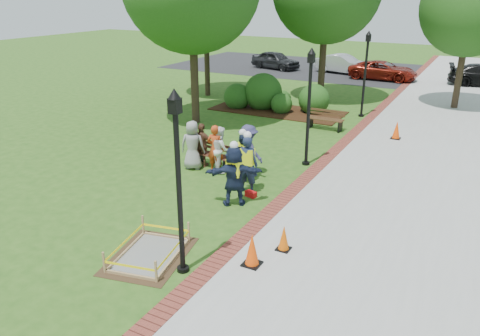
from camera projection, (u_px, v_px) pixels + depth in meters
The scene contains 32 objects.
ground at pixel (206, 209), 13.86m from camera, with size 100.00×100.00×0.00m, color #285116.
sidewalk at pixel (430, 142), 19.89m from camera, with size 6.00×60.00×0.02m, color #9E9E99.
brick_edging at pixel (355, 132), 21.32m from camera, with size 0.50×60.00×0.03m, color maroon.
mulch_bed at pixel (277, 111), 25.06m from camera, with size 7.00×3.00×0.05m, color #381E0F.
parking_lot at pixel (392, 74), 36.10m from camera, with size 36.00×12.00×0.01m, color black.
wet_concrete_pad at pixel (149, 248), 11.34m from camera, with size 2.13×2.60×0.55m.
bench_near at pixel (213, 160), 17.04m from camera, with size 1.65×0.73×0.86m.
bench_far at pixel (325, 124), 21.65m from camera, with size 1.67×0.59×0.90m.
cone_front at pixel (252, 250), 10.91m from camera, with size 0.42×0.42×0.83m.
cone_back at pixel (284, 238), 11.58m from camera, with size 0.34×0.34×0.68m.
cone_far at pixel (396, 130), 20.24m from camera, with size 0.41×0.41×0.80m.
toolbox at pixel (251, 194), 14.68m from camera, with size 0.36×0.20×0.18m, color red.
lamp_near at pixel (178, 171), 9.95m from camera, with size 0.28×0.28×4.26m.
lamp_mid at pixel (309, 99), 16.54m from camera, with size 0.28×0.28×4.26m.
lamp_far at pixel (366, 68), 23.13m from camera, with size 0.28×0.28×4.26m.
tree_right at pixel (471, 7), 23.88m from camera, with size 5.03×5.03×7.78m.
shrub_a at pixel (237, 108), 25.75m from camera, with size 1.45×1.45×1.45m, color #1A4714.
shrub_b at pixel (263, 108), 25.69m from camera, with size 2.07×2.07×2.07m, color #1A4714.
shrub_c at pixel (281, 113), 24.70m from camera, with size 1.12×1.12×1.12m, color #1A4714.
shrub_d at pixel (313, 113), 24.77m from camera, with size 1.63×1.63×1.63m, color #1A4714.
shrub_e at pixel (282, 106), 26.10m from camera, with size 0.95×0.95×0.95m, color #1A4714.
casual_person_a at pixel (193, 145), 16.73m from camera, with size 0.65×0.52×1.77m.
casual_person_b at pixel (215, 149), 16.42m from camera, with size 0.58×0.40×1.72m.
casual_person_c at pixel (220, 149), 16.48m from camera, with size 0.60×0.62×1.65m.
casual_person_d at pixel (202, 145), 16.97m from camera, with size 0.53×0.35×1.62m.
casual_person_e at pixel (248, 151), 16.08m from camera, with size 0.66×0.51×1.82m.
hivis_worker_a at pixel (234, 174), 13.85m from camera, with size 0.71×0.64×2.00m.
hivis_worker_b at pixel (247, 163), 14.72m from camera, with size 0.63×0.44×2.02m.
hivis_worker_c at pixel (243, 156), 15.54m from camera, with size 0.63×0.50×1.85m.
parked_car_a at pixel (275, 69), 38.41m from camera, with size 4.76×2.07×1.55m, color #242426.
parked_car_b at pixel (342, 73), 36.33m from camera, with size 4.76×2.07×1.55m, color #B5B4BA.
parked_car_c at pixel (382, 80), 33.83m from camera, with size 4.41×1.92×1.44m, color maroon.
Camera 1 is at (6.78, -10.55, 6.10)m, focal length 35.00 mm.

